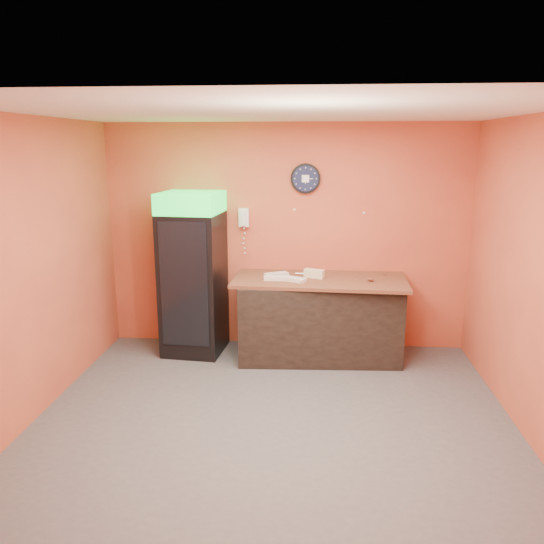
# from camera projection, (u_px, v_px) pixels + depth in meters

# --- Properties ---
(floor) EXTENTS (4.50, 4.50, 0.00)m
(floor) POSITION_uv_depth(u_px,v_px,m) (274.00, 419.00, 5.02)
(floor) COLOR #47474C
(floor) RESTS_ON ground
(back_wall) EXTENTS (4.50, 0.02, 2.80)m
(back_wall) POSITION_uv_depth(u_px,v_px,m) (286.00, 237.00, 6.63)
(back_wall) COLOR #D4613C
(back_wall) RESTS_ON floor
(left_wall) EXTENTS (0.02, 4.00, 2.80)m
(left_wall) POSITION_uv_depth(u_px,v_px,m) (30.00, 271.00, 4.87)
(left_wall) COLOR #D4613C
(left_wall) RESTS_ON floor
(right_wall) EXTENTS (0.02, 4.00, 2.80)m
(right_wall) POSITION_uv_depth(u_px,v_px,m) (536.00, 281.00, 4.52)
(right_wall) COLOR #D4613C
(right_wall) RESTS_ON floor
(ceiling) EXTENTS (4.50, 4.00, 0.02)m
(ceiling) POSITION_uv_depth(u_px,v_px,m) (274.00, 111.00, 4.37)
(ceiling) COLOR white
(ceiling) RESTS_ON back_wall
(beverage_cooler) EXTENTS (0.75, 0.76, 1.99)m
(beverage_cooler) POSITION_uv_depth(u_px,v_px,m) (193.00, 277.00, 6.44)
(beverage_cooler) COLOR black
(beverage_cooler) RESTS_ON floor
(prep_counter) EXTENTS (1.94, 0.94, 0.95)m
(prep_counter) POSITION_uv_depth(u_px,v_px,m) (319.00, 319.00, 6.41)
(prep_counter) COLOR black
(prep_counter) RESTS_ON floor
(wall_clock) EXTENTS (0.36, 0.06, 0.36)m
(wall_clock) POSITION_uv_depth(u_px,v_px,m) (306.00, 179.00, 6.41)
(wall_clock) COLOR black
(wall_clock) RESTS_ON back_wall
(wall_phone) EXTENTS (0.13, 0.11, 0.23)m
(wall_phone) POSITION_uv_depth(u_px,v_px,m) (244.00, 218.00, 6.56)
(wall_phone) COLOR white
(wall_phone) RESTS_ON back_wall
(butcher_paper) EXTENTS (2.08, 1.01, 0.04)m
(butcher_paper) POSITION_uv_depth(u_px,v_px,m) (320.00, 280.00, 6.29)
(butcher_paper) COLOR brown
(butcher_paper) RESTS_ON prep_counter
(sub_roll_stack) EXTENTS (0.25, 0.17, 0.10)m
(sub_roll_stack) POSITION_uv_depth(u_px,v_px,m) (314.00, 274.00, 6.30)
(sub_roll_stack) COLOR #F4E9BD
(sub_roll_stack) RESTS_ON butcher_paper
(wrapped_sandwich_left) EXTENTS (0.31, 0.14, 0.04)m
(wrapped_sandwich_left) POSITION_uv_depth(u_px,v_px,m) (277.00, 278.00, 6.21)
(wrapped_sandwich_left) COLOR silver
(wrapped_sandwich_left) RESTS_ON butcher_paper
(wrapped_sandwich_mid) EXTENTS (0.32, 0.23, 0.04)m
(wrapped_sandwich_mid) POSITION_uv_depth(u_px,v_px,m) (294.00, 279.00, 6.15)
(wrapped_sandwich_mid) COLOR silver
(wrapped_sandwich_mid) RESTS_ON butcher_paper
(wrapped_sandwich_right) EXTENTS (0.31, 0.24, 0.04)m
(wrapped_sandwich_right) POSITION_uv_depth(u_px,v_px,m) (276.00, 275.00, 6.38)
(wrapped_sandwich_right) COLOR silver
(wrapped_sandwich_right) RESTS_ON butcher_paper
(kitchen_tool) EXTENTS (0.06, 0.06, 0.06)m
(kitchen_tool) POSITION_uv_depth(u_px,v_px,m) (307.00, 272.00, 6.47)
(kitchen_tool) COLOR silver
(kitchen_tool) RESTS_ON butcher_paper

